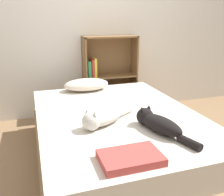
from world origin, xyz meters
TOP-DOWN VIEW (x-y plane):
  - ground_plane at (0.00, 0.00)m, footprint 8.00×8.00m
  - wall_back at (0.00, 1.37)m, footprint 8.00×0.06m
  - bed at (0.00, 0.00)m, footprint 1.47×2.00m
  - pillow at (-0.10, 0.82)m, footprint 0.53×0.30m
  - cat_light at (-0.19, -0.20)m, footprint 0.53×0.39m
  - cat_dark at (0.18, -0.44)m, footprint 0.27×0.60m
  - bookshelf at (0.29, 1.24)m, footprint 0.73×0.26m
  - blanket_fold at (-0.19, -0.79)m, footprint 0.38×0.25m

SIDE VIEW (x-z plane):
  - ground_plane at x=0.00m, z-range 0.00..0.00m
  - bed at x=0.00m, z-range 0.00..0.48m
  - blanket_fold at x=-0.19m, z-range 0.48..0.53m
  - cat_dark at x=0.18m, z-range 0.46..0.62m
  - cat_light at x=-0.19m, z-range 0.46..0.63m
  - pillow at x=-0.10m, z-range 0.48..0.62m
  - bookshelf at x=0.29m, z-range 0.01..1.09m
  - wall_back at x=0.00m, z-range 0.00..2.50m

